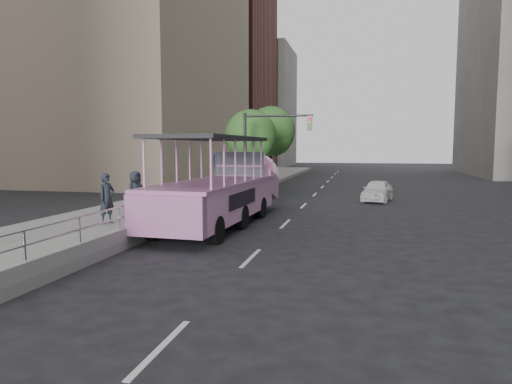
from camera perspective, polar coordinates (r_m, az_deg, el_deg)
The scene contains 14 objects.
ground at distance 15.27m, azimuth -2.51°, elevation -6.29°, with size 160.00×160.00×0.00m, color black.
sidewalk at distance 26.44m, azimuth -8.71°, elevation -0.96°, with size 5.50×80.00×0.30m, color gray.
kerb_wall at distance 18.07m, azimuth -10.38°, elevation -2.97°, with size 0.24×30.00×0.36m, color gray.
guardrail at distance 17.99m, azimuth -10.42°, elevation -0.88°, with size 0.07×22.00×0.71m.
duck_boat at distance 19.06m, azimuth -4.03°, elevation 0.11°, with size 3.04×10.84×3.57m.
car at distance 27.62m, azimuth 14.92°, elevation 0.18°, with size 1.48×3.67×1.25m, color silver.
pedestrian_near at distance 17.89m, azimuth -18.13°, elevation -0.78°, with size 0.69×0.45×1.89m, color #20262F.
pedestrian_far at distance 20.61m, azimuth -14.84°, elevation 0.04°, with size 0.89×0.58×1.82m, color #20262F.
parking_sign at distance 22.94m, azimuth -4.78°, elevation 2.16°, with size 0.24×0.61×2.83m.
traffic_signal at distance 27.49m, azimuth 1.05°, elevation 6.34°, with size 4.20×0.32×5.20m.
street_tree_near at distance 31.19m, azimuth -0.52°, elevation 6.85°, with size 3.52×3.52×5.72m.
street_tree_far at distance 37.02m, azimuth 1.98°, elevation 7.40°, with size 3.97×3.97×6.45m.
midrise_brick at distance 66.89m, azimuth -6.50°, elevation 14.05°, with size 18.00×16.00×26.00m, color brown.
midrise_stone_b at distance 81.19m, azimuth -1.28°, elevation 10.45°, with size 16.00×14.00×20.00m, color slate.
Camera 1 is at (4.02, -14.39, 3.15)m, focal length 32.00 mm.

